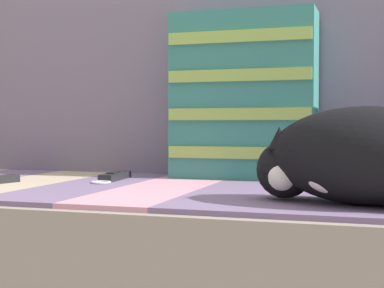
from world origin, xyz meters
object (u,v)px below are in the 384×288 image
object	(u,v)px
couch	(288,264)
game_remote_near	(114,177)
sleeping_cat	(356,158)
throw_pillow_striped	(243,96)

from	to	relation	value
couch	game_remote_near	distance (m)	0.50
sleeping_cat	game_remote_near	bearing A→B (deg)	154.36
couch	game_remote_near	size ratio (longest dim) A/B	10.07
throw_pillow_striped	sleeping_cat	xyz separation A→B (m)	(0.30, -0.44, -0.14)
throw_pillow_striped	sleeping_cat	world-z (taller)	throw_pillow_striped
sleeping_cat	couch	bearing A→B (deg)	123.24
throw_pillow_striped	game_remote_near	size ratio (longest dim) A/B	2.24
couch	sleeping_cat	distance (m)	0.38
throw_pillow_striped	sleeping_cat	bearing A→B (deg)	-55.30
sleeping_cat	game_remote_near	xyz separation A→B (m)	(-0.61, 0.29, -0.07)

